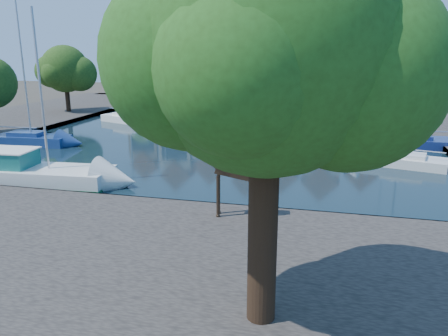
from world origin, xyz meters
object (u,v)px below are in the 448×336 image
object	(u,v)px
giraffe_statue	(230,168)
motorsailer	(27,170)
sailboat_right_a	(398,158)
plane_tree	(272,56)

from	to	relation	value
giraffe_statue	motorsailer	distance (m)	13.85
giraffe_statue	sailboat_right_a	distance (m)	15.95
motorsailer	sailboat_right_a	distance (m)	24.18
motorsailer	sailboat_right_a	bearing A→B (deg)	23.08
plane_tree	sailboat_right_a	bearing A→B (deg)	72.87
plane_tree	giraffe_statue	bearing A→B (deg)	109.79
sailboat_right_a	plane_tree	bearing A→B (deg)	-107.13
giraffe_statue	motorsailer	xyz separation A→B (m)	(-13.26, 3.52, -1.91)
plane_tree	motorsailer	world-z (taller)	plane_tree
sailboat_right_a	motorsailer	bearing A→B (deg)	-156.92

